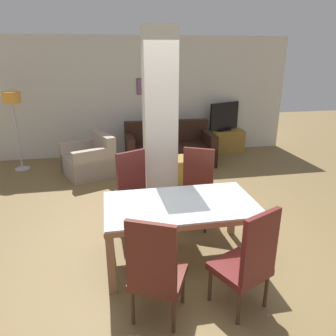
{
  "coord_description": "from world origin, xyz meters",
  "views": [
    {
      "loc": [
        -0.77,
        -3.27,
        2.36
      ],
      "look_at": [
        0.0,
        0.77,
        0.89
      ],
      "focal_mm": 35.0,
      "sensor_mm": 36.0,
      "label": 1
    }
  ],
  "objects_px": {
    "dining_chair_far_left": "(136,190)",
    "tv_screen": "(224,117)",
    "dining_table": "(181,214)",
    "bottle": "(187,155)",
    "dining_chair_near_right": "(248,260)",
    "dining_chair_far_right": "(197,186)",
    "coffee_table": "(179,169)",
    "tv_stand": "(223,141)",
    "sofa": "(169,150)",
    "armchair": "(90,161)",
    "floor_lamp": "(13,105)",
    "dining_chair_near_left": "(155,270)"
  },
  "relations": [
    {
      "from": "tv_screen",
      "to": "dining_chair_near_left",
      "type": "bearing_deg",
      "value": 41.55
    },
    {
      "from": "dining_table",
      "to": "dining_chair_near_left",
      "type": "height_order",
      "value": "dining_chair_near_left"
    },
    {
      "from": "coffee_table",
      "to": "tv_stand",
      "type": "distance_m",
      "value": 2.26
    },
    {
      "from": "dining_chair_near_right",
      "to": "tv_screen",
      "type": "xyz_separation_m",
      "value": [
        1.59,
        5.07,
        0.32
      ]
    },
    {
      "from": "tv_stand",
      "to": "dining_table",
      "type": "bearing_deg",
      "value": -115.96
    },
    {
      "from": "dining_table",
      "to": "bottle",
      "type": "height_order",
      "value": "dining_table"
    },
    {
      "from": "dining_chair_far_left",
      "to": "coffee_table",
      "type": "bearing_deg",
      "value": -147.04
    },
    {
      "from": "dining_chair_far_left",
      "to": "armchair",
      "type": "xyz_separation_m",
      "value": [
        -0.71,
        2.24,
        -0.27
      ]
    },
    {
      "from": "sofa",
      "to": "coffee_table",
      "type": "relative_size",
      "value": 2.86
    },
    {
      "from": "dining_chair_near_right",
      "to": "floor_lamp",
      "type": "height_order",
      "value": "floor_lamp"
    },
    {
      "from": "dining_chair_far_left",
      "to": "tv_screen",
      "type": "relative_size",
      "value": 1.34
    },
    {
      "from": "dining_table",
      "to": "tv_screen",
      "type": "relative_size",
      "value": 2.14
    },
    {
      "from": "dining_table",
      "to": "tv_screen",
      "type": "bearing_deg",
      "value": 64.04
    },
    {
      "from": "coffee_table",
      "to": "dining_chair_far_left",
      "type": "bearing_deg",
      "value": -121.39
    },
    {
      "from": "coffee_table",
      "to": "dining_chair_near_left",
      "type": "bearing_deg",
      "value": -105.9
    },
    {
      "from": "dining_chair_near_left",
      "to": "tv_screen",
      "type": "relative_size",
      "value": 1.34
    },
    {
      "from": "armchair",
      "to": "tv_stand",
      "type": "height_order",
      "value": "armchair"
    },
    {
      "from": "dining_chair_far_left",
      "to": "sofa",
      "type": "height_order",
      "value": "dining_chair_far_left"
    },
    {
      "from": "sofa",
      "to": "bottle",
      "type": "bearing_deg",
      "value": 95.99
    },
    {
      "from": "floor_lamp",
      "to": "dining_chair_near_right",
      "type": "bearing_deg",
      "value": -57.01
    },
    {
      "from": "dining_chair_near_left",
      "to": "coffee_table",
      "type": "height_order",
      "value": "dining_chair_near_left"
    },
    {
      "from": "tv_stand",
      "to": "floor_lamp",
      "type": "xyz_separation_m",
      "value": [
        -4.6,
        -0.44,
        1.09
      ]
    },
    {
      "from": "sofa",
      "to": "tv_screen",
      "type": "bearing_deg",
      "value": -156.87
    },
    {
      "from": "dining_chair_near_right",
      "to": "dining_chair_near_left",
      "type": "bearing_deg",
      "value": 153.55
    },
    {
      "from": "dining_chair_near_right",
      "to": "dining_chair_far_left",
      "type": "xyz_separation_m",
      "value": [
        -0.86,
        1.81,
        0.0
      ]
    },
    {
      "from": "armchair",
      "to": "floor_lamp",
      "type": "bearing_deg",
      "value": 45.66
    },
    {
      "from": "dining_chair_near_right",
      "to": "dining_chair_far_right",
      "type": "xyz_separation_m",
      "value": [
        0.0,
        1.78,
        0.0
      ]
    },
    {
      "from": "dining_table",
      "to": "sofa",
      "type": "relative_size",
      "value": 0.91
    },
    {
      "from": "dining_chair_far_right",
      "to": "dining_chair_far_left",
      "type": "bearing_deg",
      "value": 24.49
    },
    {
      "from": "sofa",
      "to": "floor_lamp",
      "type": "distance_m",
      "value": 3.31
    },
    {
      "from": "dining_chair_near_right",
      "to": "dining_chair_far_right",
      "type": "distance_m",
      "value": 1.78
    },
    {
      "from": "dining_chair_far_left",
      "to": "bottle",
      "type": "xyz_separation_m",
      "value": [
        1.1,
        1.49,
        -0.01
      ]
    },
    {
      "from": "tv_screen",
      "to": "armchair",
      "type": "bearing_deg",
      "value": -4.7
    },
    {
      "from": "dining_chair_far_right",
      "to": "dining_chair_near_left",
      "type": "xyz_separation_m",
      "value": [
        -0.86,
        -1.76,
        0.0
      ]
    },
    {
      "from": "dining_chair_far_right",
      "to": "tv_screen",
      "type": "height_order",
      "value": "tv_screen"
    },
    {
      "from": "dining_chair_near_right",
      "to": "bottle",
      "type": "height_order",
      "value": "dining_chair_near_right"
    },
    {
      "from": "dining_chair_near_left",
      "to": "floor_lamp",
      "type": "distance_m",
      "value": 5.15
    },
    {
      "from": "dining_chair_near_left",
      "to": "tv_screen",
      "type": "height_order",
      "value": "tv_screen"
    },
    {
      "from": "tv_screen",
      "to": "coffee_table",
      "type": "bearing_deg",
      "value": 25.98
    },
    {
      "from": "sofa",
      "to": "coffee_table",
      "type": "xyz_separation_m",
      "value": [
        -0.03,
        -1.06,
        -0.07
      ]
    },
    {
      "from": "dining_chair_far_left",
      "to": "tv_screen",
      "type": "height_order",
      "value": "tv_screen"
    },
    {
      "from": "dining_chair_far_right",
      "to": "tv_screen",
      "type": "distance_m",
      "value": 3.67
    },
    {
      "from": "armchair",
      "to": "coffee_table",
      "type": "relative_size",
      "value": 1.75
    },
    {
      "from": "dining_chair_near_right",
      "to": "dining_chair_far_left",
      "type": "distance_m",
      "value": 2.0
    },
    {
      "from": "dining_chair_near_right",
      "to": "tv_screen",
      "type": "distance_m",
      "value": 5.32
    },
    {
      "from": "bottle",
      "to": "dining_table",
      "type": "bearing_deg",
      "value": -105.74
    },
    {
      "from": "dining_chair_far_left",
      "to": "dining_table",
      "type": "bearing_deg",
      "value": 90.0
    },
    {
      "from": "sofa",
      "to": "floor_lamp",
      "type": "height_order",
      "value": "floor_lamp"
    },
    {
      "from": "dining_chair_near_right",
      "to": "floor_lamp",
      "type": "relative_size",
      "value": 0.67
    },
    {
      "from": "dining_chair_far_right",
      "to": "dining_chair_far_left",
      "type": "distance_m",
      "value": 0.86
    }
  ]
}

